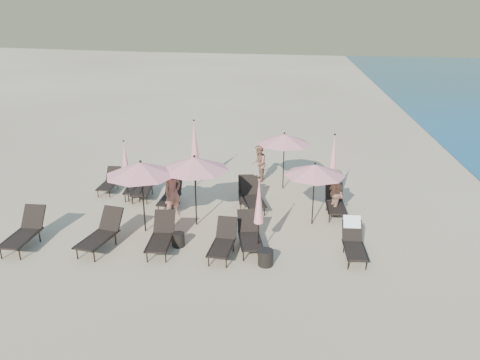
# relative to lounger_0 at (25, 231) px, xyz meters

# --- Properties ---
(ground) EXTENTS (800.00, 800.00, 0.00)m
(ground) POSITION_rel_lounger_0_xyz_m (6.09, 0.28, -0.50)
(ground) COLOR #D6BA8C
(ground) RESTS_ON ground
(lounger_0) EXTENTS (0.74, 1.86, 1.07)m
(lounger_0) POSITION_rel_lounger_0_xyz_m (0.00, 0.00, 0.00)
(lounger_0) COLOR black
(lounger_0) RESTS_ON ground
(lounger_1) EXTENTS (1.03, 1.94, 1.06)m
(lounger_1) POSITION_rel_lounger_0_xyz_m (2.39, 0.18, -0.00)
(lounger_1) COLOR black
(lounger_1) RESTS_ON ground
(lounger_2) EXTENTS (0.80, 1.78, 1.00)m
(lounger_2) POSITION_rel_lounger_0_xyz_m (4.23, 0.29, -0.03)
(lounger_2) COLOR black
(lounger_2) RESTS_ON ground
(lounger_3) EXTENTS (0.72, 1.67, 0.94)m
(lounger_3) POSITION_rel_lounger_0_xyz_m (6.15, 0.19, -0.06)
(lounger_3) COLOR black
(lounger_3) RESTS_ON ground
(lounger_4) EXTENTS (0.99, 1.80, 0.98)m
(lounger_4) POSITION_rel_lounger_0_xyz_m (6.88, 0.70, -0.04)
(lounger_4) COLOR black
(lounger_4) RESTS_ON ground
(lounger_5) EXTENTS (0.67, 1.66, 1.02)m
(lounger_5) POSITION_rel_lounger_0_xyz_m (9.98, 0.60, -0.01)
(lounger_5) COLOR black
(lounger_5) RESTS_ON ground
(lounger_6) EXTENTS (0.61, 1.52, 0.87)m
(lounger_6) POSITION_rel_lounger_0_xyz_m (0.77, 4.88, -0.09)
(lounger_6) COLOR black
(lounger_6) RESTS_ON ground
(lounger_7) EXTENTS (0.89, 1.82, 1.00)m
(lounger_7) POSITION_rel_lounger_0_xyz_m (1.96, 4.65, -0.03)
(lounger_7) COLOR black
(lounger_7) RESTS_ON ground
(lounger_8) EXTENTS (0.64, 1.63, 0.94)m
(lounger_8) POSITION_rel_lounger_0_xyz_m (3.62, 3.66, -0.06)
(lounger_8) COLOR black
(lounger_8) RESTS_ON ground
(lounger_9) EXTENTS (1.12, 1.86, 1.00)m
(lounger_9) POSITION_rel_lounger_0_xyz_m (6.67, 3.87, -0.03)
(lounger_9) COLOR black
(lounger_9) RESTS_ON ground
(lounger_10) EXTENTS (0.87, 1.71, 0.94)m
(lounger_10) POSITION_rel_lounger_0_xyz_m (6.42, 4.22, -0.06)
(lounger_10) COLOR black
(lounger_10) RESTS_ON ground
(lounger_11) EXTENTS (0.70, 1.69, 0.96)m
(lounger_11) POSITION_rel_lounger_0_xyz_m (9.65, 3.66, -0.05)
(lounger_11) COLOR black
(lounger_11) RESTS_ON ground
(lounger_12) EXTENTS (0.84, 1.79, 1.00)m
(lounger_12) POSITION_rel_lounger_0_xyz_m (2.31, 4.48, -0.03)
(lounger_12) COLOR black
(lounger_12) RESTS_ON ground
(umbrella_open_0) EXTENTS (2.28, 2.28, 2.46)m
(umbrella_open_0) POSITION_rel_lounger_0_xyz_m (3.34, 1.46, 1.67)
(umbrella_open_0) COLOR black
(umbrella_open_0) RESTS_ON ground
(umbrella_open_1) EXTENTS (2.30, 2.30, 2.48)m
(umbrella_open_1) POSITION_rel_lounger_0_xyz_m (4.91, 2.15, 1.69)
(umbrella_open_1) COLOR black
(umbrella_open_1) RESTS_ON ground
(umbrella_open_2) EXTENTS (2.05, 2.05, 2.20)m
(umbrella_open_2) POSITION_rel_lounger_0_xyz_m (8.82, 2.69, 1.45)
(umbrella_open_2) COLOR black
(umbrella_open_2) RESTS_ON ground
(umbrella_open_3) EXTENTS (2.21, 2.21, 2.37)m
(umbrella_open_3) POSITION_rel_lounger_0_xyz_m (7.71, 6.06, 1.60)
(umbrella_open_3) COLOR black
(umbrella_open_3) RESTS_ON ground
(umbrella_closed_0) EXTENTS (0.29, 0.29, 2.49)m
(umbrella_closed_0) POSITION_rel_lounger_0_xyz_m (7.19, 0.26, 1.24)
(umbrella_closed_0) COLOR black
(umbrella_closed_0) RESTS_ON ground
(umbrella_closed_1) EXTENTS (0.33, 0.33, 2.84)m
(umbrella_closed_1) POSITION_rel_lounger_0_xyz_m (9.52, 4.19, 1.47)
(umbrella_closed_1) COLOR black
(umbrella_closed_1) RESTS_ON ground
(umbrella_closed_2) EXTENTS (0.29, 0.29, 2.44)m
(umbrella_closed_2) POSITION_rel_lounger_0_xyz_m (1.91, 3.85, 1.20)
(umbrella_closed_2) COLOR black
(umbrella_closed_2) RESTS_ON ground
(umbrella_closed_3) EXTENTS (0.33, 0.33, 2.80)m
(umbrella_closed_3) POSITION_rel_lounger_0_xyz_m (4.06, 6.04, 1.45)
(umbrella_closed_3) COLOR black
(umbrella_closed_3) RESTS_ON ground
(side_table_0) EXTENTS (0.38, 0.38, 0.44)m
(side_table_0) POSITION_rel_lounger_0_xyz_m (4.69, 0.55, -0.28)
(side_table_0) COLOR black
(side_table_0) RESTS_ON ground
(side_table_1) EXTENTS (0.45, 0.45, 0.47)m
(side_table_1) POSITION_rel_lounger_0_xyz_m (7.44, -0.28, -0.26)
(side_table_1) COLOR black
(side_table_1) RESTS_ON ground
(beachgoer_a) EXTENTS (0.76, 0.77, 1.79)m
(beachgoer_a) POSITION_rel_lounger_0_xyz_m (3.96, 2.76, 0.40)
(beachgoer_a) COLOR #9D6755
(beachgoer_a) RESTS_ON ground
(beachgoer_b) EXTENTS (0.62, 0.79, 1.60)m
(beachgoer_b) POSITION_rel_lounger_0_xyz_m (6.64, 6.79, 0.30)
(beachgoer_b) COLOR #A57055
(beachgoer_b) RESTS_ON ground
(beachgoer_c) EXTENTS (0.72, 1.08, 1.71)m
(beachgoer_c) POSITION_rel_lounger_0_xyz_m (9.66, 3.55, 0.35)
(beachgoer_c) COLOR tan
(beachgoer_c) RESTS_ON ground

